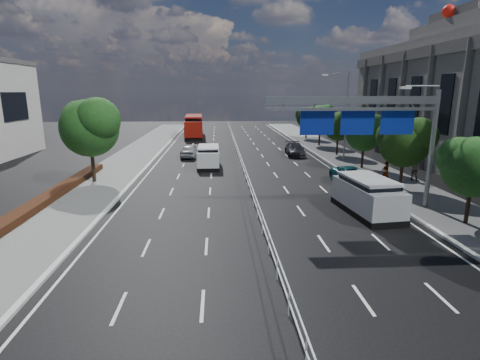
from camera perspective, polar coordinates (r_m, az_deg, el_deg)
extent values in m
plane|color=black|center=(13.67, 6.69, -18.04)|extent=(160.00, 160.00, 0.00)
cube|color=silver|center=(15.07, -31.14, -16.55)|extent=(0.25, 140.00, 0.15)
cube|color=silver|center=(34.58, 0.26, 3.22)|extent=(0.05, 85.00, 0.05)
cube|color=silver|center=(34.66, 0.26, 2.49)|extent=(0.05, 85.00, 0.05)
cylinder|color=gray|center=(25.24, 27.15, 3.93)|extent=(0.28, 0.28, 7.20)
cube|color=gray|center=(22.85, 16.89, 11.56)|extent=(10.20, 0.25, 0.45)
cube|color=gray|center=(22.86, 16.80, 10.31)|extent=(10.20, 0.18, 0.18)
cylinder|color=gray|center=(24.50, 26.05, 12.76)|extent=(2.00, 0.10, 0.10)
cube|color=silver|center=(24.03, 23.90, 12.74)|extent=(0.60, 0.25, 0.15)
cube|color=navy|center=(24.17, 22.83, 8.07)|extent=(2.00, 0.08, 1.40)
cube|color=white|center=(24.22, 22.78, 8.08)|extent=(1.80, 0.02, 1.20)
cube|color=navy|center=(23.22, 17.45, 8.32)|extent=(2.00, 0.08, 1.40)
cube|color=white|center=(23.26, 17.41, 8.33)|extent=(1.80, 0.02, 1.20)
cube|color=navy|center=(22.48, 11.66, 8.51)|extent=(2.00, 0.08, 1.40)
cube|color=white|center=(22.53, 11.63, 8.52)|extent=(1.80, 0.02, 1.20)
cylinder|color=gray|center=(39.74, 15.86, 9.13)|extent=(0.16, 0.16, 9.00)
cylinder|color=gray|center=(39.32, 14.56, 15.45)|extent=(0.10, 2.40, 0.10)
cube|color=silver|center=(38.97, 12.81, 15.35)|extent=(0.60, 0.25, 0.15)
cube|color=#4C4947|center=(38.69, 27.47, 17.14)|extent=(0.40, 36.00, 1.00)
sphere|color=#B2140C|center=(39.56, 29.21, 21.55)|extent=(1.10, 1.10, 1.10)
cylinder|color=black|center=(31.51, -21.53, 2.66)|extent=(0.28, 0.28, 3.50)
sphere|color=#1C3D13|center=(31.17, -21.94, 7.34)|extent=(4.40, 4.40, 4.40)
sphere|color=#1C3D13|center=(30.22, -20.84, 8.61)|extent=(3.30, 3.30, 3.30)
sphere|color=#1C3D13|center=(32.00, -22.98, 8.39)|extent=(3.08, 3.08, 3.08)
cylinder|color=black|center=(23.55, 31.46, -2.90)|extent=(0.21, 0.21, 2.60)
sphere|color=#1C3D13|center=(23.15, 32.03, 1.68)|extent=(3.20, 3.20, 3.20)
sphere|color=#1C3D13|center=(23.15, 30.35, 2.94)|extent=(2.24, 2.24, 2.24)
cylinder|color=black|center=(29.77, 23.39, 1.23)|extent=(0.22, 0.22, 2.80)
sphere|color=black|center=(29.45, 23.77, 5.17)|extent=(3.50, 3.50, 3.50)
sphere|color=black|center=(29.25, 25.56, 6.06)|extent=(2.62, 2.62, 2.62)
sphere|color=black|center=(29.59, 22.33, 6.21)|extent=(2.45, 2.45, 2.45)
cylinder|color=black|center=(36.51, 18.18, 3.65)|extent=(0.22, 0.22, 2.70)
sphere|color=#1C3D13|center=(36.25, 18.41, 6.76)|extent=(3.30, 3.30, 3.30)
sphere|color=#1C3D13|center=(35.99, 19.75, 7.49)|extent=(2.48, 2.48, 2.47)
sphere|color=#1C3D13|center=(36.45, 17.32, 7.56)|extent=(2.31, 2.31, 2.31)
cylinder|color=black|center=(43.49, 14.60, 5.32)|extent=(0.21, 0.21, 2.65)
sphere|color=black|center=(43.27, 14.75, 7.89)|extent=(3.20, 3.20, 3.20)
sphere|color=black|center=(42.98, 15.81, 8.50)|extent=(2.40, 2.40, 2.40)
sphere|color=black|center=(43.52, 13.88, 8.53)|extent=(2.24, 2.24, 2.24)
cylinder|color=black|center=(50.60, 12.01, 6.66)|extent=(0.23, 0.23, 2.85)
sphere|color=#1C3D13|center=(50.41, 12.13, 9.04)|extent=(3.60, 3.60, 3.60)
sphere|color=#1C3D13|center=(50.05, 13.13, 9.61)|extent=(2.70, 2.70, 2.70)
sphere|color=#1C3D13|center=(50.74, 11.30, 9.62)|extent=(2.52, 2.52, 2.52)
cylinder|color=black|center=(57.84, 10.05, 7.43)|extent=(0.21, 0.21, 2.60)
sphere|color=black|center=(57.68, 10.13, 9.33)|extent=(3.10, 3.10, 3.10)
sphere|color=black|center=(57.34, 10.87, 9.80)|extent=(2.32, 2.33, 2.32)
sphere|color=black|center=(57.98, 9.51, 9.79)|extent=(2.17, 2.17, 2.17)
cube|color=black|center=(35.98, -4.79, 2.23)|extent=(2.03, 4.71, 0.34)
cube|color=white|center=(35.83, -4.81, 3.50)|extent=(1.99, 4.62, 1.39)
cube|color=black|center=(35.72, -4.83, 4.60)|extent=(1.83, 3.32, 0.61)
cube|color=white|center=(35.67, -4.84, 5.09)|extent=(1.91, 3.60, 0.12)
cylinder|color=black|center=(34.48, -6.24, 2.01)|extent=(0.29, 0.69, 0.69)
cylinder|color=black|center=(34.44, -3.45, 2.05)|extent=(0.29, 0.69, 0.69)
cylinder|color=black|center=(37.47, -6.03, 2.92)|extent=(0.29, 0.69, 0.69)
cylinder|color=black|center=(37.43, -3.46, 2.96)|extent=(0.29, 0.69, 0.69)
cube|color=black|center=(60.50, -6.97, 6.71)|extent=(3.14, 11.41, 0.34)
cube|color=maroon|center=(60.35, -7.01, 8.08)|extent=(3.08, 11.18, 2.30)
cube|color=black|center=(60.26, -7.04, 9.17)|extent=(2.74, 8.07, 1.01)
cube|color=maroon|center=(60.23, -7.06, 9.65)|extent=(2.87, 8.74, 0.20)
cylinder|color=black|center=(56.89, -8.17, 6.44)|extent=(0.32, 0.71, 0.70)
cylinder|color=black|center=(56.84, -5.92, 6.50)|extent=(0.32, 0.71, 0.70)
cylinder|color=black|center=(64.15, -7.92, 7.22)|extent=(0.32, 0.71, 0.70)
cylinder|color=black|center=(64.11, -5.92, 7.27)|extent=(0.32, 0.71, 0.70)
imported|color=#9A9CA1|center=(41.74, -7.61, 4.50)|extent=(2.15, 4.46, 1.47)
imported|color=black|center=(60.34, -7.76, 7.26)|extent=(2.20, 4.94, 1.58)
cube|color=black|center=(23.58, 18.70, -4.42)|extent=(2.82, 5.50, 0.36)
cube|color=#B0B2B8|center=(23.34, 18.86, -2.38)|extent=(2.77, 5.39, 1.49)
cube|color=black|center=(23.16, 18.99, -0.60)|extent=(2.43, 3.93, 0.66)
cube|color=#B0B2B8|center=(23.09, 19.05, 0.19)|extent=(2.55, 4.25, 0.13)
cylinder|color=black|center=(21.68, 18.72, -5.45)|extent=(0.40, 0.77, 0.74)
cylinder|color=black|center=(22.60, 22.84, -5.04)|extent=(0.40, 0.77, 0.74)
cylinder|color=black|center=(24.57, 14.96, -2.98)|extent=(0.40, 0.77, 0.74)
cylinder|color=black|center=(25.39, 18.74, -2.72)|extent=(0.40, 0.77, 0.74)
imported|color=#165963|center=(30.67, 16.67, 0.65)|extent=(2.60, 4.80, 1.28)
imported|color=black|center=(42.85, 8.37, 4.65)|extent=(2.28, 4.92, 1.39)
imported|color=gray|center=(30.60, 21.28, 1.02)|extent=(0.75, 0.61, 1.79)
imported|color=gray|center=(32.80, 25.04, 1.42)|extent=(1.07, 1.07, 1.76)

